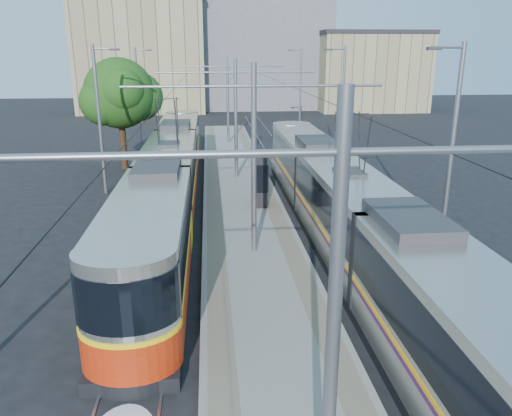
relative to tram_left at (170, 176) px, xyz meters
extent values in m
plane|color=black|center=(3.60, -14.66, -1.71)|extent=(160.00, 160.00, 0.00)
cube|color=gray|center=(3.60, 2.34, -1.56)|extent=(4.00, 50.00, 0.30)
cube|color=gray|center=(2.15, 2.34, -1.40)|extent=(0.70, 50.00, 0.01)
cube|color=gray|center=(5.05, 2.34, -1.40)|extent=(0.70, 50.00, 0.01)
cube|color=gray|center=(-0.72, 2.34, -1.69)|extent=(0.07, 70.00, 0.03)
cube|color=gray|center=(0.72, 2.34, -1.69)|extent=(0.07, 70.00, 0.03)
cube|color=gray|center=(6.48, 2.34, -1.69)|extent=(0.07, 70.00, 0.03)
cube|color=gray|center=(7.92, 2.34, -1.69)|extent=(0.07, 70.00, 0.03)
cube|color=black|center=(0.00, 0.00, -1.51)|extent=(2.30, 29.02, 0.40)
cube|color=#B5B1A6|center=(0.00, 0.00, 0.14)|extent=(2.40, 27.42, 2.90)
cube|color=black|center=(0.00, 0.00, 0.64)|extent=(2.43, 27.42, 1.30)
cube|color=yellow|center=(0.00, 0.00, -0.26)|extent=(2.43, 27.42, 0.12)
cube|color=red|center=(0.00, 0.00, -0.76)|extent=(2.42, 27.42, 1.10)
cube|color=#2D2D30|center=(0.00, 0.00, 1.74)|extent=(1.68, 3.00, 0.30)
cube|color=black|center=(7.20, -6.69, -1.51)|extent=(2.30, 28.52, 0.40)
cube|color=#B2ACA3|center=(7.20, -6.69, 0.14)|extent=(2.40, 26.92, 2.90)
cube|color=black|center=(7.20, -6.69, 0.64)|extent=(2.43, 26.92, 1.30)
cube|color=#F7A90D|center=(7.20, -6.69, -0.26)|extent=(2.43, 26.92, 0.12)
cube|color=#44154C|center=(7.20, -6.69, -0.41)|extent=(2.43, 26.92, 0.10)
cube|color=#2D2D30|center=(7.20, -6.69, 1.74)|extent=(1.68, 3.00, 0.30)
cylinder|color=slate|center=(3.60, -18.66, 2.09)|extent=(0.20, 0.20, 7.00)
cylinder|color=slate|center=(3.60, -18.66, 4.79)|extent=(9.20, 0.10, 0.10)
cylinder|color=slate|center=(3.60, -6.66, 2.09)|extent=(0.20, 0.20, 7.00)
cylinder|color=slate|center=(3.60, -6.66, 4.79)|extent=(9.20, 0.10, 0.10)
cylinder|color=slate|center=(3.60, 5.34, 2.09)|extent=(0.20, 0.20, 7.00)
cylinder|color=slate|center=(3.60, 5.34, 4.79)|extent=(9.20, 0.10, 0.10)
cylinder|color=slate|center=(3.60, 17.34, 2.09)|extent=(0.20, 0.20, 7.00)
cylinder|color=slate|center=(3.60, 17.34, 4.79)|extent=(9.20, 0.10, 0.10)
cylinder|color=black|center=(0.00, 2.34, 3.84)|extent=(0.02, 70.00, 0.02)
cylinder|color=black|center=(7.20, 2.34, 3.84)|extent=(0.02, 70.00, 0.02)
cylinder|color=slate|center=(-3.90, 3.34, 2.29)|extent=(0.18, 0.18, 8.00)
cube|color=#2D2D30|center=(-2.80, 3.34, 6.04)|extent=(0.50, 0.22, 0.12)
cylinder|color=slate|center=(-3.90, 19.34, 2.29)|extent=(0.18, 0.18, 8.00)
cube|color=#2D2D30|center=(-2.80, 19.34, 6.04)|extent=(0.50, 0.22, 0.12)
cylinder|color=slate|center=(11.10, -6.66, 2.29)|extent=(0.18, 0.18, 8.00)
cube|color=#2D2D30|center=(10.00, -6.66, 6.04)|extent=(0.50, 0.22, 0.12)
cylinder|color=slate|center=(11.10, 9.34, 2.29)|extent=(0.18, 0.18, 8.00)
cube|color=#2D2D30|center=(10.00, 9.34, 6.04)|extent=(0.50, 0.22, 0.12)
cylinder|color=slate|center=(11.10, 25.34, 2.29)|extent=(0.18, 0.18, 8.00)
cube|color=#2D2D30|center=(10.00, 25.34, 6.04)|extent=(0.50, 0.22, 0.12)
cube|color=black|center=(4.43, -0.72, -0.10)|extent=(0.69, 1.14, 2.61)
cube|color=black|center=(4.43, -0.72, 0.07)|extent=(0.74, 1.19, 1.36)
cylinder|color=#382314|center=(-3.78, 9.51, -0.19)|extent=(0.42, 0.42, 3.04)
sphere|color=#183F12|center=(-3.78, 9.51, 3.33)|extent=(4.56, 4.56, 4.56)
sphere|color=#183F12|center=(-2.64, 10.27, 3.05)|extent=(3.23, 3.23, 3.23)
cube|color=tan|center=(-6.40, 45.34, 5.34)|extent=(16.00, 12.00, 14.09)
cube|color=slate|center=(9.60, 49.34, 6.54)|extent=(18.00, 14.00, 16.49)
cube|color=tan|center=(23.60, 43.34, 3.15)|extent=(14.00, 10.00, 9.72)
cube|color=#262328|center=(23.60, 43.34, 8.26)|extent=(14.28, 10.20, 0.50)
camera|label=1|loc=(2.00, -24.47, 5.95)|focal=35.00mm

